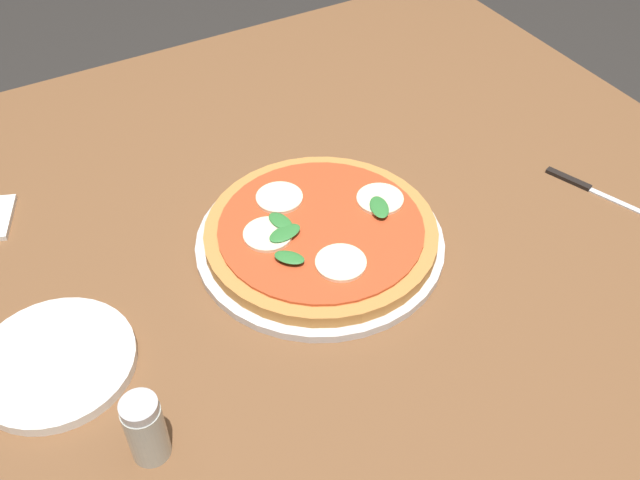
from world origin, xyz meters
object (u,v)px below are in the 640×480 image
Objects in this scene: plate_white at (55,362)px; pepper_shaker at (145,429)px; serving_tray at (320,242)px; pizza at (321,232)px; dining_table at (343,278)px; knife at (588,188)px.

plate_white is 0.17m from pepper_shaker.
serving_tray is 0.36m from pepper_shaker.
pizza is 1.68× the size of plate_white.
serving_tray is at bearing 30.82° from pepper_shaker.
pepper_shaker is at bearing -149.16° from pizza.
serving_tray is 0.02m from pizza.
dining_table is 0.39m from knife.
serving_tray reaches higher than dining_table.
pizza is (0.00, 0.00, 0.02)m from serving_tray.
plate_white reaches higher than knife.
plate_white is (-0.37, -0.02, -0.02)m from pizza.
plate_white is 0.77m from knife.
knife is at bearing -12.71° from serving_tray.
plate_white is 2.12× the size of pepper_shaker.
plate_white is at bearing -175.87° from dining_table.
pepper_shaker is at bearing -69.64° from plate_white.
dining_table is at bearing 164.91° from knife.
dining_table is 0.42m from plate_white.
pizza is 0.36m from pepper_shaker.
knife is (0.40, -0.09, -0.02)m from pizza.
serving_tray is 1.80× the size of plate_white.
dining_table is 0.42m from pepper_shaker.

